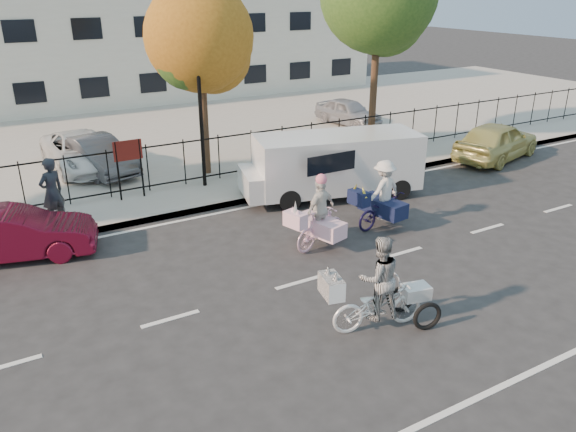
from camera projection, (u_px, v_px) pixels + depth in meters
ground at (299, 282)px, 12.57m from camera, size 120.00×120.00×0.00m
road_markings at (299, 282)px, 12.57m from camera, size 60.00×9.52×0.01m
curb at (212, 207)px, 16.59m from camera, size 60.00×0.10×0.15m
sidewalk at (199, 197)px, 17.43m from camera, size 60.00×2.20×0.15m
parking_lot at (124, 135)px, 24.56m from camera, size 60.00×15.60×0.15m
iron_fence at (184, 162)px, 18.00m from camera, size 58.00×0.06×1.50m
building at (71, 45)px, 31.46m from camera, size 34.00×10.00×6.00m
lamppost at (200, 93)px, 17.06m from camera, size 0.36×0.36×4.33m
street_sign at (129, 158)px, 16.63m from camera, size 0.85×0.06×1.80m
zebra_trike at (379, 294)px, 10.65m from camera, size 2.25×1.19×1.93m
unicorn_bike at (319, 221)px, 14.01m from camera, size 1.97×1.41×1.94m
bull_bike at (382, 201)px, 15.22m from camera, size 2.06×1.43×1.88m
white_van at (335, 163)px, 17.29m from camera, size 5.86×3.05×1.96m
red_sedan at (13, 234)px, 13.49m from camera, size 4.00×2.26×1.25m
gold_sedan at (497, 141)px, 21.12m from camera, size 4.57×2.77×1.46m
pedestrian at (52, 192)px, 14.86m from camera, size 0.81×0.71×1.88m
lot_car_b at (81, 151)px, 19.64m from camera, size 2.34×4.59×1.24m
lot_car_c at (97, 155)px, 19.19m from camera, size 2.18×3.98×1.24m
lot_car_d at (348, 112)px, 25.84m from camera, size 1.93×3.63×1.18m
tree_mid at (203, 42)px, 17.89m from camera, size 3.52×3.48×6.38m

